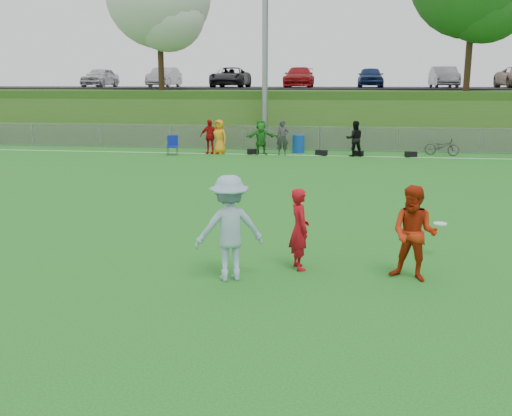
% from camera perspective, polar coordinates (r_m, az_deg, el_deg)
% --- Properties ---
extents(ground, '(120.00, 120.00, 0.00)m').
position_cam_1_polar(ground, '(10.48, 2.29, -7.25)').
color(ground, '#15671E').
rests_on(ground, ground).
extents(sideline_far, '(60.00, 0.10, 0.01)m').
position_cam_1_polar(sideline_far, '(28.05, 6.24, 5.24)').
color(sideline_far, white).
rests_on(sideline_far, ground).
extents(fence, '(58.00, 0.06, 1.30)m').
position_cam_1_polar(fence, '(29.96, 6.42, 6.94)').
color(fence, gray).
rests_on(fence, ground).
extents(light_pole, '(1.20, 0.40, 12.15)m').
position_cam_1_polar(light_pole, '(31.03, 0.92, 18.41)').
color(light_pole, gray).
rests_on(light_pole, ground).
extents(berm, '(120.00, 18.00, 3.00)m').
position_cam_1_polar(berm, '(40.87, 7.02, 9.61)').
color(berm, '#2C5116').
rests_on(berm, ground).
extents(parking_lot, '(120.00, 12.00, 0.10)m').
position_cam_1_polar(parking_lot, '(42.82, 7.15, 11.81)').
color(parking_lot, black).
rests_on(parking_lot, berm).
extents(car_row, '(32.04, 5.18, 1.44)m').
position_cam_1_polar(car_row, '(41.86, 5.51, 12.89)').
color(car_row, silver).
rests_on(car_row, parking_lot).
extents(spectator_row, '(8.09, 0.97, 1.69)m').
position_cam_1_polar(spectator_row, '(28.16, 1.07, 7.06)').
color(spectator_row, '#AE0F0C').
rests_on(spectator_row, ground).
extents(gear_bags, '(8.24, 0.47, 0.26)m').
position_cam_1_polar(gear_bags, '(28.12, 7.90, 5.47)').
color(gear_bags, black).
rests_on(gear_bags, ground).
extents(player_red_left, '(0.56, 0.68, 1.58)m').
position_cam_1_polar(player_red_left, '(10.92, 4.37, -2.11)').
color(player_red_left, '#AC0B17').
rests_on(player_red_left, ground).
extents(player_red_center, '(1.03, 0.93, 1.74)m').
position_cam_1_polar(player_red_center, '(10.66, 15.53, -2.47)').
color(player_red_center, '#AE260C').
rests_on(player_red_center, ground).
extents(player_blue, '(1.42, 1.12, 1.93)m').
position_cam_1_polar(player_blue, '(10.28, -2.67, -2.02)').
color(player_blue, '#8EAFC5').
rests_on(player_blue, ground).
extents(frisbee, '(0.27, 0.27, 0.02)m').
position_cam_1_polar(frisbee, '(12.25, 17.94, -1.50)').
color(frisbee, white).
rests_on(frisbee, ground).
extents(recycling_bin, '(0.77, 0.77, 0.91)m').
position_cam_1_polar(recycling_bin, '(29.05, 4.26, 6.42)').
color(recycling_bin, '#0E3D9A').
rests_on(recycling_bin, ground).
extents(camp_chair, '(0.61, 0.62, 0.94)m').
position_cam_1_polar(camp_chair, '(28.41, -8.35, 5.83)').
color(camp_chair, '#0D1D92').
rests_on(camp_chair, ground).
extents(bicycle, '(1.75, 1.09, 0.87)m').
position_cam_1_polar(bicycle, '(29.39, 18.10, 5.87)').
color(bicycle, '#333235').
rests_on(bicycle, ground).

